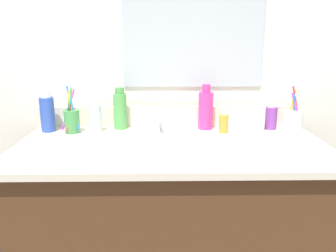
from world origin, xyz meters
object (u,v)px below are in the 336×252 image
at_px(bottle_gel_clear, 96,118).
at_px(bottle_toner_green, 120,110).
at_px(cup_green, 71,119).
at_px(bottle_lotion_white, 258,118).
at_px(soap_bar, 232,126).
at_px(bottle_shampoo_blue, 47,113).
at_px(faucet, 160,127).
at_px(bottle_soap_pink, 206,109).
at_px(cup_white_ceramic, 293,120).
at_px(bottle_oil_amber, 224,123).
at_px(bottle_cream_purple, 271,117).

bearing_deg(bottle_gel_clear, bottle_toner_green, 26.26).
height_order(bottle_gel_clear, cup_green, cup_green).
distance_m(bottle_lotion_white, soap_bar, 0.12).
bearing_deg(soap_bar, bottle_lotion_white, -29.68).
distance_m(bottle_lotion_white, bottle_shampoo_blue, 0.87).
distance_m(faucet, bottle_gel_clear, 0.27).
relative_size(bottle_toner_green, bottle_lotion_white, 1.37).
height_order(bottle_soap_pink, cup_white_ceramic, same).
distance_m(bottle_gel_clear, soap_bar, 0.58).
xyz_separation_m(cup_green, soap_bar, (0.67, 0.06, -0.04)).
bearing_deg(bottle_lotion_white, faucet, -177.31).
distance_m(bottle_oil_amber, soap_bar, 0.09).
distance_m(bottle_cream_purple, bottle_shampoo_blue, 0.94).
distance_m(bottle_soap_pink, soap_bar, 0.14).
distance_m(bottle_shampoo_blue, soap_bar, 0.78).
bearing_deg(bottle_cream_purple, bottle_lotion_white, -147.41).
xyz_separation_m(bottle_oil_amber, bottle_cream_purple, (0.21, 0.06, 0.01)).
bearing_deg(cup_white_ceramic, bottle_toner_green, 175.19).
height_order(bottle_cream_purple, bottle_gel_clear, bottle_gel_clear).
bearing_deg(bottle_toner_green, bottle_gel_clear, -153.74).
bearing_deg(bottle_gel_clear, bottle_cream_purple, 2.65).
relative_size(bottle_toner_green, soap_bar, 2.78).
bearing_deg(cup_green, bottle_lotion_white, 0.44).
distance_m(bottle_oil_amber, bottle_toner_green, 0.44).
height_order(bottle_gel_clear, cup_white_ceramic, cup_white_ceramic).
relative_size(bottle_cream_purple, cup_green, 0.58).
bearing_deg(bottle_soap_pink, soap_bar, 2.00).
xyz_separation_m(bottle_soap_pink, cup_green, (-0.55, -0.05, -0.03)).
relative_size(bottle_gel_clear, soap_bar, 2.03).
relative_size(bottle_lotion_white, cup_green, 0.68).
bearing_deg(soap_bar, bottle_toner_green, 179.66).
relative_size(cup_green, cup_white_ceramic, 1.00).
xyz_separation_m(bottle_toner_green, bottle_lotion_white, (0.57, -0.06, -0.02)).
bearing_deg(bottle_oil_amber, cup_white_ceramic, 2.09).
bearing_deg(bottle_shampoo_blue, bottle_soap_pink, 2.60).
distance_m(bottle_soap_pink, bottle_gel_clear, 0.46).
xyz_separation_m(bottle_soap_pink, bottle_oil_amber, (0.07, -0.06, -0.04)).
distance_m(bottle_soap_pink, bottle_oil_amber, 0.10).
xyz_separation_m(bottle_oil_amber, bottle_toner_green, (-0.43, 0.07, 0.04)).
height_order(bottle_shampoo_blue, cup_white_ceramic, cup_white_ceramic).
bearing_deg(bottle_toner_green, bottle_soap_pink, -1.10).
xyz_separation_m(bottle_shampoo_blue, bottle_gel_clear, (0.20, -0.01, -0.02)).
xyz_separation_m(bottle_oil_amber, cup_green, (-0.62, 0.01, 0.02)).
relative_size(faucet, bottle_lotion_white, 1.23).
bearing_deg(cup_white_ceramic, bottle_gel_clear, 179.10).
bearing_deg(cup_white_ceramic, bottle_shampoo_blue, 178.68).
relative_size(faucet, bottle_shampoo_blue, 0.95).
height_order(cup_green, cup_white_ceramic, same).
distance_m(bottle_cream_purple, cup_green, 0.83).
bearing_deg(bottle_oil_amber, soap_bar, 53.64).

